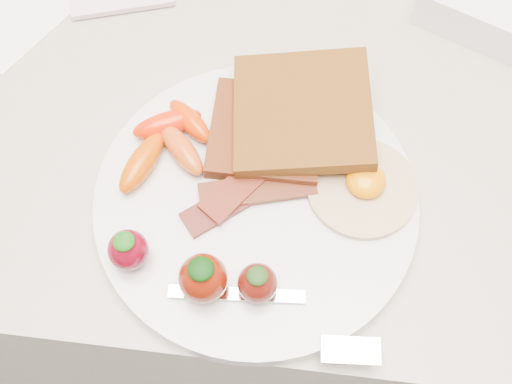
# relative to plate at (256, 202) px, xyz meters

# --- Properties ---
(counter) EXTENTS (2.00, 0.60, 0.90)m
(counter) POSITION_rel_plate_xyz_m (0.01, 0.17, -0.46)
(counter) COLOR gray
(counter) RESTS_ON ground
(plate) EXTENTS (0.27, 0.27, 0.02)m
(plate) POSITION_rel_plate_xyz_m (0.00, 0.00, 0.00)
(plate) COLOR silver
(plate) RESTS_ON counter
(toast_lower) EXTENTS (0.10, 0.10, 0.01)m
(toast_lower) POSITION_rel_plate_xyz_m (0.00, 0.06, 0.02)
(toast_lower) COLOR #38160B
(toast_lower) RESTS_ON plate
(toast_upper) EXTENTS (0.13, 0.13, 0.03)m
(toast_upper) POSITION_rel_plate_xyz_m (0.03, 0.08, 0.03)
(toast_upper) COLOR #492812
(toast_upper) RESTS_ON toast_lower
(fried_egg) EXTENTS (0.11, 0.11, 0.02)m
(fried_egg) POSITION_rel_plate_xyz_m (0.09, 0.02, 0.01)
(fried_egg) COLOR beige
(fried_egg) RESTS_ON plate
(bacon_strips) EXTENTS (0.11, 0.10, 0.01)m
(bacon_strips) POSITION_rel_plate_xyz_m (-0.01, 0.01, 0.01)
(bacon_strips) COLOR #370F09
(bacon_strips) RESTS_ON plate
(baby_carrots) EXTENTS (0.08, 0.10, 0.02)m
(baby_carrots) POSITION_rel_plate_xyz_m (-0.08, 0.04, 0.02)
(baby_carrots) COLOR red
(baby_carrots) RESTS_ON plate
(strawberries) EXTENTS (0.13, 0.05, 0.05)m
(strawberries) POSITION_rel_plate_xyz_m (-0.04, -0.08, 0.03)
(strawberries) COLOR #5E0312
(strawberries) RESTS_ON plate
(fork) EXTENTS (0.16, 0.05, 0.00)m
(fork) POSITION_rel_plate_xyz_m (0.04, -0.10, 0.01)
(fork) COLOR silver
(fork) RESTS_ON plate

